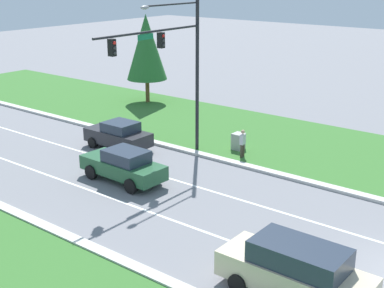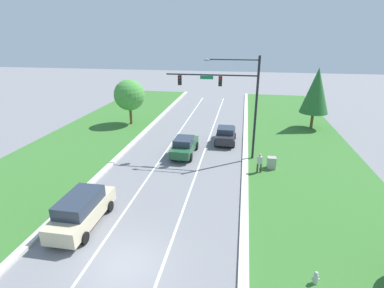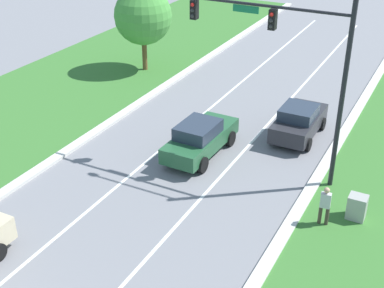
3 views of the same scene
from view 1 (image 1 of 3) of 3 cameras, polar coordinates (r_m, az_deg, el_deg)
The scene contains 7 objects.
traffic_signal_mast at distance 28.90m, azimuth -1.98°, elevation 9.36°, with size 7.78×0.41×8.91m.
forest_sedan at distance 27.21m, azimuth -7.31°, elevation -2.25°, with size 2.06×4.73×1.71m.
charcoal_sedan at distance 32.23m, azimuth -7.84°, elevation 0.95°, with size 2.01×4.17×1.68m.
champagne_suv at distance 18.10m, azimuth 11.01°, elevation -13.08°, with size 2.09×5.09×1.95m.
utility_cabinet at distance 31.82m, azimuth 4.95°, elevation 0.23°, with size 0.70×0.60×1.06m.
pedestrian at distance 30.38m, azimuth 5.42°, elevation 0.15°, with size 0.40×0.26×1.69m.
conifer_near_right_tree at distance 42.64m, azimuth -4.89°, elevation 10.26°, with size 3.18×3.18×7.03m.
Camera 1 is at (-17.66, -4.01, 10.29)m, focal length 50.00 mm.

